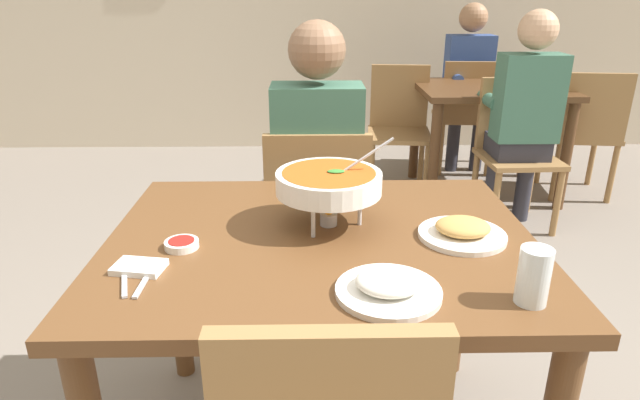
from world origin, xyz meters
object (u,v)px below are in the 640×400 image
Objects in this scene: drink_glass at (533,279)px; sauce_dish at (182,244)px; chair_bg_right at (399,122)px; chair_bg_corner at (586,128)px; dining_table_main at (321,274)px; appetizer_plate at (462,231)px; rice_plate at (389,287)px; patron_bg_left at (524,109)px; patron_bg_middle at (469,78)px; chair_bg_middle at (466,110)px; dining_table_far at (489,107)px; curry_bowl at (329,183)px; chair_bg_left at (514,143)px; diner_main at (317,162)px; chair_diner_main at (317,217)px.

sauce_dish is at bearing 161.07° from drink_glass.
chair_bg_corner is (1.27, -0.22, 0.00)m from chair_bg_right.
chair_bg_right is at bearing 86.59° from drink_glass.
appetizer_plate reaches higher than dining_table_main.
rice_plate is 0.27× the size of chair_bg_corner.
patron_bg_left is 1.19m from patron_bg_middle.
rice_plate is at bearing -64.61° from dining_table_main.
appetizer_plate is at bearing -1.97° from dining_table_main.
drink_glass reaches higher than chair_bg_middle.
rice_plate is at bearing -99.65° from chair_bg_right.
dining_table_far is at bearing -8.39° from chair_bg_right.
drink_glass is 2.28m from patron_bg_left.
rice_plate is at bearing -111.98° from dining_table_far.
chair_bg_middle is (1.07, 3.16, -0.29)m from rice_plate.
chair_bg_corner is 0.83m from patron_bg_left.
chair_bg_right is at bearing 84.72° from appetizer_plate.
curry_bowl is at bearing -103.89° from chair_bg_right.
sauce_dish is (-0.51, 0.24, -0.01)m from rice_plate.
chair_bg_left is 0.86m from chair_bg_right.
appetizer_plate is 0.27× the size of chair_bg_left.
chair_bg_corner is at bearing -9.63° from chair_bg_right.
appetizer_plate is (0.39, -0.80, 0.05)m from diner_main.
chair_bg_corner reaches higher than appetizer_plate.
curry_bowl reaches higher than chair_bg_left.
chair_bg_middle reaches higher than sauce_dish.
chair_bg_middle is (0.82, 2.87, -0.29)m from appetizer_plate.
curry_bowl is 0.39m from appetizer_plate.
sauce_dish is (-0.37, -0.81, 0.28)m from chair_diner_main.
chair_bg_corner is 0.69× the size of patron_bg_middle.
sauce_dish is 0.07× the size of patron_bg_middle.
diner_main is 2.42m from chair_bg_middle.
dining_table_far is at bearing 70.65° from appetizer_plate.
drink_glass is at bearing -105.97° from dining_table_far.
diner_main and patron_bg_middle have the same top height.
dining_table_main is at bearing 9.29° from sauce_dish.
patron_bg_middle is at bearing 60.89° from chair_diner_main.
sauce_dish is at bearing -114.54° from chair_diner_main.
curry_bowl is at bearing -87.99° from chair_diner_main.
sauce_dish is at bearing -134.10° from chair_bg_corner.
rice_plate is (0.14, -1.09, 0.05)m from diner_main.
chair_bg_right is (0.17, 2.83, -0.33)m from drink_glass.
chair_diner_main and chair_bg_left have the same top height.
chair_bg_left is at bearing -42.79° from chair_bg_right.
diner_main is 1.46× the size of chair_bg_corner.
chair_diner_main is at bearing 116.93° from appetizer_plate.
chair_bg_corner is at bearing 56.68° from appetizer_plate.
dining_table_main is 3.11m from chair_bg_middle.
dining_table_main is 1.31× the size of chair_bg_corner.
rice_plate is at bearing -72.54° from curry_bowl.
patron_bg_left is at bearing -88.19° from chair_bg_middle.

